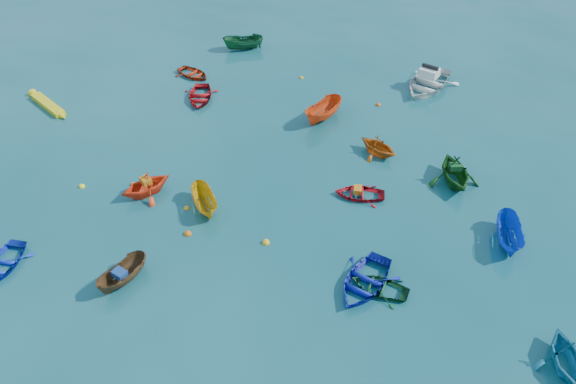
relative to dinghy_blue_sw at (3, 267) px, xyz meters
The scene contains 31 objects.
ground 10.62m from the dinghy_blue_sw, 33.59° to the left, with size 160.00×160.00×0.00m, color #0A454E.
dinghy_blue_sw is the anchor object (origin of this frame).
sampan_brown_mid 5.90m from the dinghy_blue_sw, 21.54° to the left, with size 1.03×2.73×1.06m, color brown.
dinghy_blue_se 16.53m from the dinghy_blue_sw, 26.39° to the left, with size 2.54×3.55×0.74m, color #0D1AA7.
dinghy_orange_w 7.74m from the dinghy_blue_sw, 73.43° to the left, with size 2.34×2.71×1.43m, color #F63F17.
sampan_yellow_mid 9.78m from the dinghy_blue_sw, 54.88° to the left, with size 1.09×2.88×1.12m, color gold.
dinghy_green_e 17.20m from the dinghy_blue_sw, 25.81° to the left, with size 1.82×2.54×0.53m, color #104825.
dinghy_cyan_se 24.32m from the dinghy_blue_sw, 17.90° to the left, with size 2.30×2.67×1.41m, color teal.
dinghy_red_nw 19.55m from the dinghy_blue_sw, 101.20° to the left, with size 1.94×2.71×0.56m, color #9F270D.
sampan_orange_n 19.92m from the dinghy_blue_sw, 69.81° to the left, with size 1.28×3.39×1.31m, color #E64C15.
dinghy_green_n 22.98m from the dinghy_blue_sw, 46.05° to the left, with size 2.75×3.19×1.68m, color #114B14.
dinghy_red_ne 17.65m from the dinghy_blue_sw, 47.06° to the left, with size 1.88×2.63×0.54m, color #AA0E19.
sampan_blue_far 23.73m from the dinghy_blue_sw, 34.12° to the left, with size 1.16×3.08×1.19m, color blue.
dinghy_red_far 16.85m from the dinghy_blue_sw, 94.76° to the left, with size 2.29×3.20×0.66m, color #B70F14.
dinghy_orange_far 20.39m from the dinghy_blue_sw, 56.22° to the left, with size 2.12×2.46×1.29m, color #BB5711.
sampan_green_far 24.78m from the dinghy_blue_sw, 97.23° to the left, with size 1.18×3.12×1.21m, color #13522B.
kayak_yellow 14.44m from the dinghy_blue_sw, 130.46° to the left, with size 0.64×4.25×0.44m, color gold, non-canonical shape.
motorboat_white 28.22m from the dinghy_blue_sw, 66.68° to the left, with size 3.47×4.84×1.60m, color white.
tarp_blue_a 5.87m from the dinghy_blue_sw, 20.21° to the left, with size 0.60×0.46×0.29m, color navy.
tarp_orange_a 7.83m from the dinghy_blue_sw, 73.39° to the left, with size 0.61×0.46×0.30m, color #BD6B13.
tarp_green_b 23.02m from the dinghy_blue_sw, 46.30° to the left, with size 0.63×0.47×0.30m, color #12481F.
tarp_orange_b 17.56m from the dinghy_blue_sw, 47.20° to the left, with size 0.57×0.43×0.27m, color orange.
buoy_or_a 8.50m from the dinghy_blue_sw, 45.05° to the left, with size 0.38×0.38×0.38m, color orange.
buoy_ye_a 12.16m from the dinghy_blue_sw, 37.69° to the left, with size 0.39×0.39×0.39m, color gold.
buoy_ye_b 6.20m from the dinghy_blue_sw, 101.57° to the left, with size 0.34×0.34×0.34m, color yellow.
buoy_or_c 7.66m from the dinghy_blue_sw, 82.34° to the left, with size 0.30×0.30×0.30m, color #ED4C0C.
buoy_ye_c 8.89m from the dinghy_blue_sw, 57.56° to the left, with size 0.30×0.30×0.30m, color gold.
buoy_or_d 24.08m from the dinghy_blue_sw, 48.35° to the left, with size 0.38×0.38×0.38m, color orange.
buoy_ye_d 22.98m from the dinghy_blue_sw, 82.46° to the left, with size 0.30×0.30×0.30m, color gold.
buoy_or_e 23.90m from the dinghy_blue_sw, 67.31° to the left, with size 0.33×0.33×0.33m, color #E4580C.
buoy_ye_e 24.38m from the dinghy_blue_sw, 38.33° to the left, with size 0.35×0.35×0.35m, color yellow.
Camera 1 is at (11.39, -14.55, 19.02)m, focal length 35.00 mm.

